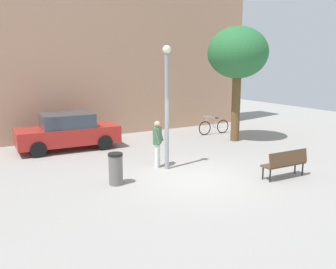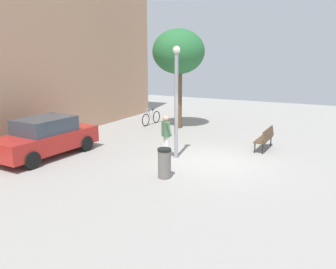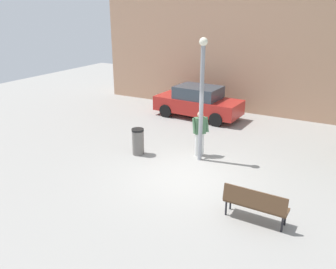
{
  "view_description": "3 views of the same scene",
  "coord_description": "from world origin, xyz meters",
  "px_view_note": "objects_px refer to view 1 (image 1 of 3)",
  "views": [
    {
      "loc": [
        -6.54,
        -9.35,
        3.76
      ],
      "look_at": [
        -0.27,
        1.19,
        1.28
      ],
      "focal_mm": 39.63,
      "sensor_mm": 36.0,
      "label": 1
    },
    {
      "loc": [
        -11.77,
        -4.14,
        3.93
      ],
      "look_at": [
        -0.66,
        1.55,
        1.02
      ],
      "focal_mm": 36.71,
      "sensor_mm": 36.0,
      "label": 2
    },
    {
      "loc": [
        4.29,
        -9.05,
        5.12
      ],
      "look_at": [
        -1.27,
        1.11,
        0.87
      ],
      "focal_mm": 37.06,
      "sensor_mm": 36.0,
      "label": 3
    }
  ],
  "objects_px": {
    "person_by_lamppost": "(157,141)",
    "parked_car_red": "(68,132)",
    "lamppost": "(167,100)",
    "trash_bin": "(116,169)",
    "park_bench": "(286,162)",
    "plaza_tree": "(238,54)",
    "bicycle_silver": "(214,127)"
  },
  "relations": [
    {
      "from": "person_by_lamppost",
      "to": "parked_car_red",
      "type": "bearing_deg",
      "value": 114.8
    },
    {
      "from": "parked_car_red",
      "to": "person_by_lamppost",
      "type": "bearing_deg",
      "value": -65.2
    },
    {
      "from": "person_by_lamppost",
      "to": "park_bench",
      "type": "height_order",
      "value": "person_by_lamppost"
    },
    {
      "from": "park_bench",
      "to": "parked_car_red",
      "type": "relative_size",
      "value": 0.38
    },
    {
      "from": "lamppost",
      "to": "trash_bin",
      "type": "bearing_deg",
      "value": -163.74
    },
    {
      "from": "park_bench",
      "to": "bicycle_silver",
      "type": "bearing_deg",
      "value": 70.43
    },
    {
      "from": "trash_bin",
      "to": "parked_car_red",
      "type": "bearing_deg",
      "value": 89.58
    },
    {
      "from": "lamppost",
      "to": "plaza_tree",
      "type": "bearing_deg",
      "value": 24.67
    },
    {
      "from": "lamppost",
      "to": "plaza_tree",
      "type": "xyz_separation_m",
      "value": [
        5.12,
        2.35,
        1.59
      ]
    },
    {
      "from": "plaza_tree",
      "to": "bicycle_silver",
      "type": "bearing_deg",
      "value": 86.5
    },
    {
      "from": "person_by_lamppost",
      "to": "park_bench",
      "type": "relative_size",
      "value": 1.03
    },
    {
      "from": "plaza_tree",
      "to": "park_bench",
      "type": "bearing_deg",
      "value": -114.48
    },
    {
      "from": "person_by_lamppost",
      "to": "parked_car_red",
      "type": "relative_size",
      "value": 0.39
    },
    {
      "from": "parked_car_red",
      "to": "trash_bin",
      "type": "relative_size",
      "value": 4.33
    },
    {
      "from": "lamppost",
      "to": "bicycle_silver",
      "type": "bearing_deg",
      "value": 38.21
    },
    {
      "from": "plaza_tree",
      "to": "bicycle_silver",
      "type": "xyz_separation_m",
      "value": [
        0.11,
        1.76,
        -3.63
      ]
    },
    {
      "from": "parked_car_red",
      "to": "trash_bin",
      "type": "height_order",
      "value": "parked_car_red"
    },
    {
      "from": "bicycle_silver",
      "to": "parked_car_red",
      "type": "xyz_separation_m",
      "value": [
        -7.38,
        0.52,
        0.39
      ]
    },
    {
      "from": "person_by_lamppost",
      "to": "park_bench",
      "type": "xyz_separation_m",
      "value": [
        2.93,
        -3.21,
        -0.42
      ]
    },
    {
      "from": "person_by_lamppost",
      "to": "bicycle_silver",
      "type": "xyz_separation_m",
      "value": [
        5.4,
        3.76,
        -0.58
      ]
    },
    {
      "from": "lamppost",
      "to": "trash_bin",
      "type": "xyz_separation_m",
      "value": [
        -2.19,
        -0.64,
        -1.93
      ]
    },
    {
      "from": "bicycle_silver",
      "to": "trash_bin",
      "type": "bearing_deg",
      "value": -147.34
    },
    {
      "from": "lamppost",
      "to": "plaza_tree",
      "type": "distance_m",
      "value": 5.86
    },
    {
      "from": "lamppost",
      "to": "plaza_tree",
      "type": "relative_size",
      "value": 0.81
    },
    {
      "from": "bicycle_silver",
      "to": "trash_bin",
      "type": "xyz_separation_m",
      "value": [
        -7.42,
        -4.76,
        0.11
      ]
    },
    {
      "from": "lamppost",
      "to": "parked_car_red",
      "type": "bearing_deg",
      "value": 114.89
    },
    {
      "from": "park_bench",
      "to": "plaza_tree",
      "type": "bearing_deg",
      "value": 65.52
    },
    {
      "from": "park_bench",
      "to": "parked_car_red",
      "type": "xyz_separation_m",
      "value": [
        -4.9,
        7.49,
        0.23
      ]
    },
    {
      "from": "bicycle_silver",
      "to": "park_bench",
      "type": "bearing_deg",
      "value": -109.57
    },
    {
      "from": "park_bench",
      "to": "plaza_tree",
      "type": "height_order",
      "value": "plaza_tree"
    },
    {
      "from": "lamppost",
      "to": "person_by_lamppost",
      "type": "bearing_deg",
      "value": 115.94
    },
    {
      "from": "lamppost",
      "to": "trash_bin",
      "type": "distance_m",
      "value": 2.99
    }
  ]
}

